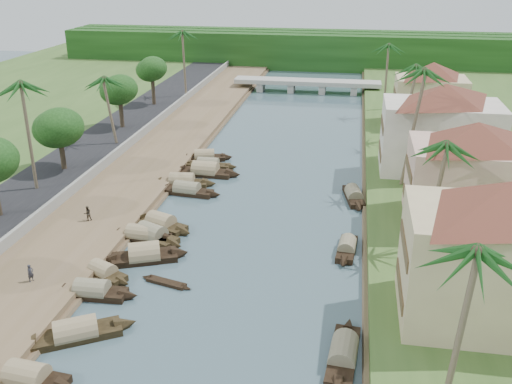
% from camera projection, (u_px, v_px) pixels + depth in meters
% --- Properties ---
extents(ground, '(220.00, 220.00, 0.00)m').
position_uv_depth(ground, '(226.00, 292.00, 44.91)').
color(ground, '#3E545D').
rests_on(ground, ground).
extents(left_bank, '(10.00, 180.00, 0.80)m').
position_uv_depth(left_bank, '(128.00, 182.00, 65.46)').
color(left_bank, brown).
rests_on(left_bank, ground).
extents(right_bank, '(16.00, 180.00, 1.20)m').
position_uv_depth(right_bank, '(444.00, 201.00, 59.90)').
color(right_bank, '#345221').
rests_on(right_bank, ground).
extents(road, '(8.00, 180.00, 1.40)m').
position_uv_depth(road, '(59.00, 176.00, 66.67)').
color(road, black).
rests_on(road, ground).
extents(retaining_wall, '(0.40, 180.00, 1.10)m').
position_uv_depth(retaining_wall, '(93.00, 173.00, 65.75)').
color(retaining_wall, gray).
rests_on(retaining_wall, left_bank).
extents(treeline, '(120.00, 14.00, 8.00)m').
position_uv_depth(treeline, '(318.00, 50.00, 134.37)').
color(treeline, black).
rests_on(treeline, ground).
extents(bridge, '(28.00, 4.00, 2.40)m').
position_uv_depth(bridge, '(307.00, 83.00, 109.77)').
color(bridge, '#9B9A91').
rests_on(bridge, ground).
extents(building_near, '(14.85, 14.85, 10.20)m').
position_uv_depth(building_near, '(498.00, 252.00, 37.66)').
color(building_near, '#C8B886').
rests_on(building_near, right_bank).
extents(building_mid, '(14.11, 14.11, 9.70)m').
position_uv_depth(building_mid, '(471.00, 173.00, 52.16)').
color(building_mid, beige).
rests_on(building_mid, right_bank).
extents(building_far, '(15.59, 15.59, 10.20)m').
position_uv_depth(building_far, '(441.00, 127.00, 64.96)').
color(building_far, silver).
rests_on(building_far, right_bank).
extents(building_distant, '(12.62, 12.62, 9.20)m').
position_uv_depth(building_distant, '(430.00, 93.00, 83.20)').
color(building_distant, '#C8B886').
rests_on(building_distant, right_bank).
extents(sampan_1, '(7.32, 2.31, 2.16)m').
position_uv_depth(sampan_1, '(27.00, 379.00, 35.09)').
color(sampan_1, black).
rests_on(sampan_1, ground).
extents(sampan_2, '(8.23, 5.84, 2.25)m').
position_uv_depth(sampan_2, '(76.00, 333.00, 39.30)').
color(sampan_2, black).
rests_on(sampan_2, ground).
extents(sampan_3, '(7.55, 1.91, 2.05)m').
position_uv_depth(sampan_3, '(92.00, 292.00, 44.18)').
color(sampan_3, black).
rests_on(sampan_3, ground).
extents(sampan_4, '(6.16, 3.89, 1.82)m').
position_uv_depth(sampan_4, '(103.00, 272.00, 46.88)').
color(sampan_4, black).
rests_on(sampan_4, ground).
extents(sampan_5, '(7.99, 4.76, 2.47)m').
position_uv_depth(sampan_5, '(145.00, 256.00, 49.40)').
color(sampan_5, black).
rests_on(sampan_5, ground).
extents(sampan_6, '(7.59, 4.80, 2.26)m').
position_uv_depth(sampan_6, '(152.00, 235.00, 53.05)').
color(sampan_6, black).
rests_on(sampan_6, ground).
extents(sampan_7, '(7.72, 2.10, 2.05)m').
position_uv_depth(sampan_7, '(142.00, 235.00, 53.04)').
color(sampan_7, black).
rests_on(sampan_7, ground).
extents(sampan_8, '(7.52, 4.38, 2.28)m').
position_uv_depth(sampan_8, '(161.00, 224.00, 55.25)').
color(sampan_8, black).
rests_on(sampan_8, ground).
extents(sampan_9, '(8.26, 2.51, 2.08)m').
position_uv_depth(sampan_9, '(187.00, 191.00, 63.17)').
color(sampan_9, black).
rests_on(sampan_9, ground).
extents(sampan_10, '(8.26, 2.58, 2.24)m').
position_uv_depth(sampan_10, '(182.00, 182.00, 65.47)').
color(sampan_10, black).
rests_on(sampan_10, ground).
extents(sampan_11, '(8.99, 2.47, 2.52)m').
position_uv_depth(sampan_11, '(205.00, 172.00, 68.67)').
color(sampan_11, black).
rests_on(sampan_11, ground).
extents(sampan_12, '(7.58, 1.58, 1.86)m').
position_uv_depth(sampan_12, '(208.00, 165.00, 70.95)').
color(sampan_12, black).
rests_on(sampan_12, ground).
extents(sampan_13, '(7.62, 3.24, 2.07)m').
position_uv_depth(sampan_13, '(205.00, 157.00, 73.68)').
color(sampan_13, black).
rests_on(sampan_13, ground).
extents(sampan_14, '(2.28, 8.61, 2.08)m').
position_uv_depth(sampan_14, '(343.00, 354.00, 37.24)').
color(sampan_14, black).
rests_on(sampan_14, ground).
extents(sampan_15, '(1.94, 6.75, 1.84)m').
position_uv_depth(sampan_15, '(347.00, 248.00, 50.79)').
color(sampan_15, black).
rests_on(sampan_15, ground).
extents(sampan_16, '(2.87, 7.89, 1.93)m').
position_uv_depth(sampan_16, '(354.00, 196.00, 61.84)').
color(sampan_16, black).
rests_on(sampan_16, ground).
extents(canoe_1, '(4.77, 1.95, 0.77)m').
position_uv_depth(canoe_1, '(166.00, 283.00, 45.94)').
color(canoe_1, black).
rests_on(canoe_1, ground).
extents(canoe_2, '(5.46, 1.19, 0.79)m').
position_uv_depth(canoe_2, '(190.00, 176.00, 68.33)').
color(canoe_2, black).
rests_on(canoe_2, ground).
extents(palm_0, '(3.20, 3.20, 11.65)m').
position_uv_depth(palm_0, '(470.00, 253.00, 27.81)').
color(palm_0, '#6F5E4A').
rests_on(palm_0, ground).
extents(palm_1, '(3.20, 3.20, 10.96)m').
position_uv_depth(palm_1, '(440.00, 146.00, 45.62)').
color(palm_1, '#6F5E4A').
rests_on(palm_1, ground).
extents(palm_2, '(3.20, 3.20, 14.10)m').
position_uv_depth(palm_2, '(415.00, 73.00, 58.06)').
color(palm_2, '#6F5E4A').
rests_on(palm_2, ground).
extents(palm_3, '(3.20, 3.20, 11.58)m').
position_uv_depth(palm_3, '(410.00, 68.00, 74.25)').
color(palm_3, '#6F5E4A').
rests_on(palm_3, ground).
extents(palm_5, '(3.20, 3.20, 12.90)m').
position_uv_depth(palm_5, '(21.00, 86.00, 56.98)').
color(palm_5, '#6F5E4A').
rests_on(palm_5, ground).
extents(palm_6, '(3.20, 3.20, 10.17)m').
position_uv_depth(palm_6, '(109.00, 80.00, 72.70)').
color(palm_6, '#6F5E4A').
rests_on(palm_6, ground).
extents(palm_7, '(3.20, 3.20, 11.88)m').
position_uv_depth(palm_7, '(389.00, 46.00, 89.62)').
color(palm_7, '#6F5E4A').
rests_on(palm_7, ground).
extents(palm_8, '(3.20, 3.20, 12.63)m').
position_uv_depth(palm_8, '(183.00, 33.00, 97.45)').
color(palm_8, '#6F5E4A').
rests_on(palm_8, ground).
extents(tree_3, '(5.33, 5.33, 7.12)m').
position_uv_depth(tree_3, '(59.00, 128.00, 65.02)').
color(tree_3, '#3F3524').
rests_on(tree_3, ground).
extents(tree_4, '(4.90, 4.90, 7.45)m').
position_uv_depth(tree_4, '(119.00, 90.00, 81.09)').
color(tree_4, '#3F3524').
rests_on(tree_4, ground).
extents(tree_5, '(4.58, 4.58, 7.75)m').
position_uv_depth(tree_5, '(152.00, 70.00, 93.59)').
color(tree_5, '#3F3524').
rests_on(tree_5, ground).
extents(tree_6, '(4.05, 4.05, 7.10)m').
position_uv_depth(tree_6, '(486.00, 128.00, 64.47)').
color(tree_6, '#3F3524').
rests_on(tree_6, ground).
extents(person_near, '(0.55, 0.63, 1.46)m').
position_uv_depth(person_near, '(31.00, 273.00, 44.58)').
color(person_near, '#2A2B32').
rests_on(person_near, left_bank).
extents(person_far, '(0.92, 0.91, 1.50)m').
position_uv_depth(person_far, '(87.00, 213.00, 54.85)').
color(person_far, '#312B22').
rests_on(person_far, left_bank).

